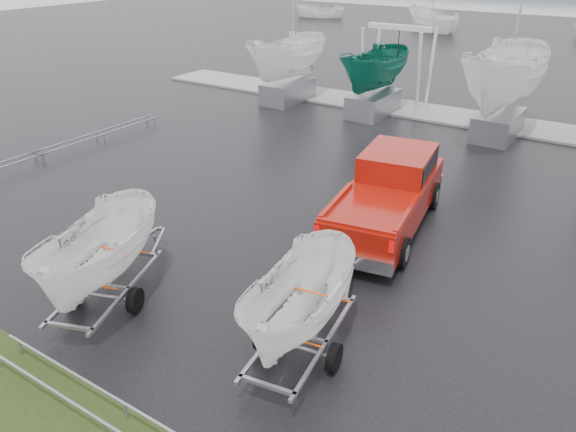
{
  "coord_description": "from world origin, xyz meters",
  "views": [
    {
      "loc": [
        10.58,
        -13.91,
        7.79
      ],
      "look_at": [
        3.18,
        -2.72,
        1.2
      ],
      "focal_mm": 35.0,
      "sensor_mm": 36.0,
      "label": 1
    }
  ],
  "objects": [
    {
      "name": "ground_plane",
      "position": [
        0.0,
        0.0,
        0.0
      ],
      "size": [
        120.0,
        120.0,
        0.0
      ],
      "primitive_type": "plane",
      "color": "black",
      "rests_on": "ground"
    },
    {
      "name": "dock",
      "position": [
        0.0,
        13.0,
        0.05
      ],
      "size": [
        30.0,
        3.0,
        0.12
      ],
      "primitive_type": "cube",
      "color": "gray",
      "rests_on": "ground"
    },
    {
      "name": "pickup_truck",
      "position": [
        4.63,
        0.62,
        1.1
      ],
      "size": [
        3.1,
        6.57,
        2.1
      ],
      "rotation": [
        0.0,
        0.0,
        0.16
      ],
      "color": "maroon",
      "rests_on": "ground"
    },
    {
      "name": "trailer_hitched",
      "position": [
        5.67,
        -5.98,
        2.57
      ],
      "size": [
        1.87,
        3.74,
        4.72
      ],
      "rotation": [
        0.0,
        0.0,
        0.16
      ],
      "color": "gray",
      "rests_on": "ground"
    },
    {
      "name": "trailer_parked",
      "position": [
        0.84,
        -6.95,
        2.72
      ],
      "size": [
        2.37,
        3.78,
        5.01
      ],
      "rotation": [
        0.0,
        0.0,
        0.36
      ],
      "color": "gray",
      "rests_on": "ground"
    },
    {
      "name": "boat_hoist",
      "position": [
        -0.65,
        13.0,
        2.67
      ],
      "size": [
        3.3,
        2.18,
        4.12
      ],
      "color": "silver",
      "rests_on": "ground"
    },
    {
      "name": "keelboat_0",
      "position": [
        -5.89,
        11.0,
        3.76
      ],
      "size": [
        2.37,
        3.2,
        10.54
      ],
      "color": "gray",
      "rests_on": "ground"
    },
    {
      "name": "keelboat_1",
      "position": [
        -0.96,
        11.2,
        3.36
      ],
      "size": [
        2.15,
        3.2,
        6.81
      ],
      "color": "gray",
      "rests_on": "ground"
    },
    {
      "name": "keelboat_2",
      "position": [
        5.14,
        11.0,
        4.62
      ],
      "size": [
        2.9,
        3.2,
        11.09
      ],
      "color": "gray",
      "rests_on": "ground"
    },
    {
      "name": "mast_rack_0",
      "position": [
        -9.0,
        1.0,
        0.35
      ],
      "size": [
        0.56,
        6.5,
        0.06
      ],
      "rotation": [
        0.0,
        0.0,
        1.57
      ],
      "color": "gray",
      "rests_on": "ground"
    },
    {
      "name": "mast_rack_2",
      "position": [
        4.0,
        -9.5,
        0.35
      ],
      "size": [
        7.0,
        0.56,
        0.06
      ],
      "color": "gray",
      "rests_on": "ground"
    },
    {
      "name": "moored_boat_0",
      "position": [
        -23.36,
        43.88,
        0.01
      ],
      "size": [
        2.65,
        2.61,
        10.87
      ],
      "rotation": [
        0.0,
        0.0,
        4.94
      ],
      "color": "white",
      "rests_on": "ground"
    },
    {
      "name": "moored_boat_1",
      "position": [
        -9.33,
        41.47,
        0.0
      ],
      "size": [
        4.37,
        4.37,
        12.05
      ],
      "rotation": [
        0.0,
        0.0,
        3.95
      ],
      "color": "white",
      "rests_on": "ground"
    }
  ]
}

